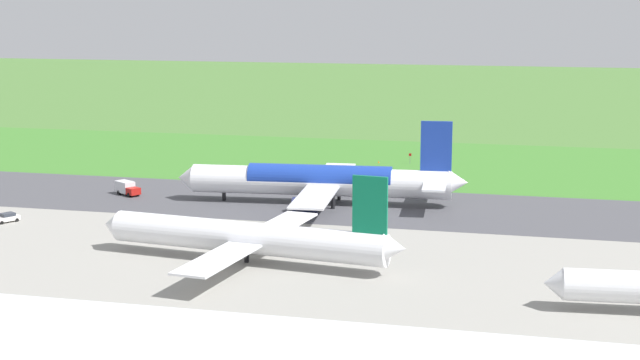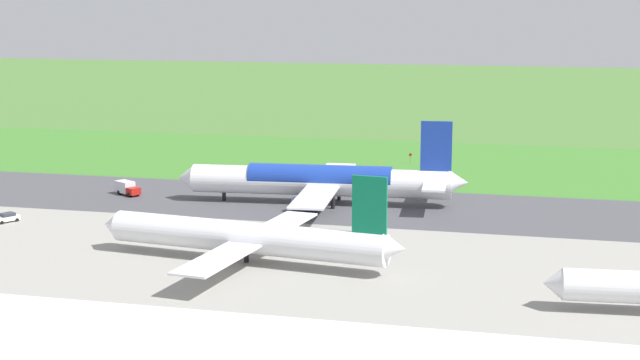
# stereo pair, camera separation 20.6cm
# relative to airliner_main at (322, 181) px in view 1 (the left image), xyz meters

# --- Properties ---
(ground_plane) EXTENTS (800.00, 800.00, 0.00)m
(ground_plane) POSITION_rel_airliner_main_xyz_m (-9.41, 0.03, -4.35)
(ground_plane) COLOR #477233
(runway_asphalt) EXTENTS (600.00, 32.63, 0.06)m
(runway_asphalt) POSITION_rel_airliner_main_xyz_m (-9.41, 0.03, -4.32)
(runway_asphalt) COLOR #47474C
(runway_asphalt) RESTS_ON ground
(apron_concrete) EXTENTS (440.00, 110.00, 0.05)m
(apron_concrete) POSITION_rel_airliner_main_xyz_m (-9.41, 49.23, -4.33)
(apron_concrete) COLOR gray
(apron_concrete) RESTS_ON ground
(grass_verge_foreground) EXTENTS (600.00, 80.00, 0.04)m
(grass_verge_foreground) POSITION_rel_airliner_main_xyz_m (-9.41, -43.35, -4.33)
(grass_verge_foreground) COLOR #3C782B
(grass_verge_foreground) RESTS_ON ground
(airliner_main) EXTENTS (54.15, 44.35, 15.88)m
(airliner_main) POSITION_rel_airliner_main_xyz_m (0.00, 0.00, 0.00)
(airliner_main) COLOR white
(airliner_main) RESTS_ON ground
(airliner_parked_mid) EXTENTS (47.29, 38.81, 13.81)m
(airliner_parked_mid) POSITION_rel_airliner_main_xyz_m (0.70, 41.66, -0.58)
(airliner_parked_mid) COLOR white
(airliner_parked_mid) RESTS_ON ground
(service_truck_baggage) EXTENTS (6.11, 4.97, 2.65)m
(service_truck_baggage) POSITION_rel_airliner_main_xyz_m (38.52, 1.04, -2.95)
(service_truck_baggage) COLOR #B21914
(service_truck_baggage) RESTS_ON ground
(service_car_followme) EXTENTS (3.61, 4.55, 1.62)m
(service_car_followme) POSITION_rel_airliner_main_xyz_m (48.27, 27.28, -3.51)
(service_car_followme) COLOR silver
(service_car_followme) RESTS_ON ground
(no_stopping_sign) EXTENTS (0.60, 0.10, 2.45)m
(no_stopping_sign) POSITION_rel_airliner_main_xyz_m (-9.21, -47.86, -2.89)
(no_stopping_sign) COLOR slate
(no_stopping_sign) RESTS_ON ground
(traffic_cone_orange) EXTENTS (0.40, 0.40, 0.55)m
(traffic_cone_orange) POSITION_rel_airliner_main_xyz_m (-1.99, -47.23, -4.08)
(traffic_cone_orange) COLOR orange
(traffic_cone_orange) RESTS_ON ground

